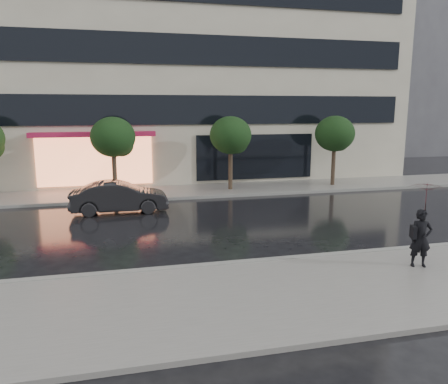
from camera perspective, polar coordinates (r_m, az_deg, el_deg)
name	(u,v)px	position (r m, az deg, el deg)	size (l,w,h in m)	color
ground	(217,256)	(13.38, -0.96, -8.32)	(120.00, 120.00, 0.00)	black
sidewalk_near	(247,299)	(10.44, 3.06, -13.72)	(60.00, 4.50, 0.12)	slate
sidewalk_far	(174,192)	(23.16, -6.52, 0.03)	(60.00, 3.50, 0.12)	slate
curb_near	(224,265)	(12.44, 0.06, -9.49)	(60.00, 0.25, 0.14)	gray
curb_far	(179,198)	(21.45, -5.94, -0.80)	(60.00, 0.25, 0.14)	gray
office_building	(157,37)	(30.77, -8.81, 19.40)	(30.00, 12.76, 18.00)	beige
bg_building_right	(405,72)	(49.66, 22.57, 14.27)	(12.00, 12.00, 16.00)	#4C4C54
tree_mid_west	(114,138)	(22.41, -14.14, 6.80)	(2.20, 2.20, 3.99)	#33261C
tree_mid_east	(232,137)	(23.15, 0.99, 7.25)	(2.20, 2.20, 3.99)	#33261C
tree_far_east	(335,135)	(25.33, 14.35, 7.23)	(2.20, 2.20, 3.99)	#33261C
parked_car	(119,197)	(19.13, -13.52, -0.64)	(1.42, 4.08, 1.34)	black
pedestrian_with_umbrella	(425,211)	(12.93, 24.74, -2.22)	(1.24, 1.25, 2.34)	black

